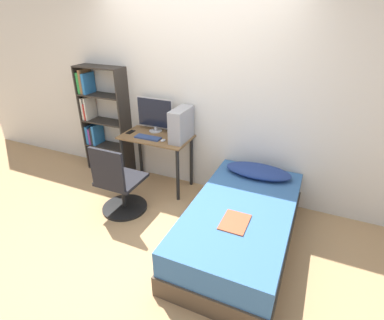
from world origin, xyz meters
name	(u,v)px	position (x,y,z in m)	size (l,w,h in m)	color
ground_plane	(145,239)	(0.00, 0.00, 0.00)	(14.00, 14.00, 0.00)	tan
wall_back	(194,97)	(0.00, 1.34, 1.25)	(8.00, 0.05, 2.50)	silver
desk	(157,146)	(-0.42, 1.05, 0.61)	(0.93, 0.52, 0.75)	brown
bookshelf	(99,123)	(-1.47, 1.18, 0.74)	(0.72, 0.27, 1.57)	#2D2823
office_chair	(119,188)	(-0.53, 0.33, 0.34)	(0.56, 0.56, 0.90)	black
bed	(240,225)	(0.96, 0.36, 0.24)	(1.01, 1.90, 0.48)	#4C3D2D
pillow	(258,171)	(0.96, 1.05, 0.54)	(0.77, 0.36, 0.11)	navy
magazine	(235,222)	(0.97, 0.08, 0.49)	(0.24, 0.32, 0.01)	#B24C2D
monitor	(155,114)	(-0.52, 1.21, 0.99)	(0.53, 0.18, 0.46)	#B7B7BC
keyboard	(148,138)	(-0.48, 0.95, 0.76)	(0.35, 0.12, 0.02)	#33477A
pc_tower	(181,125)	(-0.06, 1.08, 0.96)	(0.17, 0.42, 0.41)	#99999E
mouse	(163,140)	(-0.26, 0.95, 0.76)	(0.06, 0.09, 0.02)	silver
phone	(131,132)	(-0.81, 1.03, 0.76)	(0.07, 0.14, 0.01)	black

